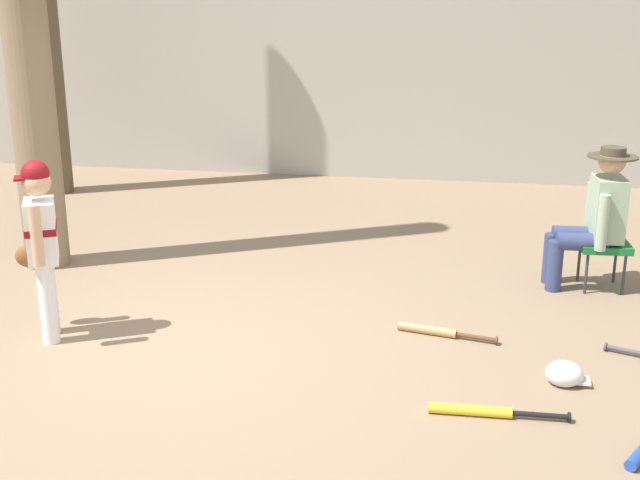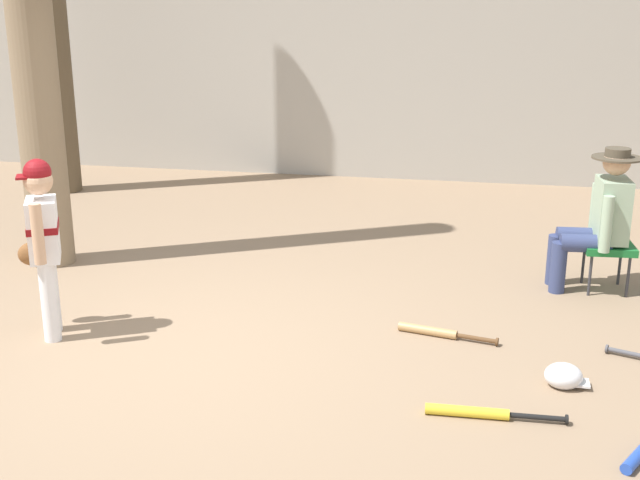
{
  "view_description": "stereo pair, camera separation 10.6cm",
  "coord_description": "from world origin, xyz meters",
  "px_view_note": "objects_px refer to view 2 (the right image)",
  "views": [
    {
      "loc": [
        1.83,
        -4.9,
        2.42
      ],
      "look_at": [
        0.87,
        0.44,
        0.75
      ],
      "focal_mm": 46.14,
      "sensor_mm": 36.0,
      "label": 1
    },
    {
      "loc": [
        1.94,
        -4.88,
        2.42
      ],
      "look_at": [
        0.87,
        0.44,
        0.75
      ],
      "focal_mm": 46.14,
      "sensor_mm": 36.0,
      "label": 2
    }
  ],
  "objects_px": {
    "folding_stool": "(608,248)",
    "bat_wood_tan": "(435,332)",
    "batting_helmet_white": "(564,376)",
    "seated_spectator": "(599,216)",
    "bat_yellow_trainer": "(478,412)",
    "young_ballplayer": "(43,237)"
  },
  "relations": [
    {
      "from": "bat_wood_tan",
      "to": "bat_yellow_trainer",
      "type": "xyz_separation_m",
      "value": [
        0.32,
        -1.14,
        -0.0
      ]
    },
    {
      "from": "bat_wood_tan",
      "to": "seated_spectator",
      "type": "bearing_deg",
      "value": 45.22
    },
    {
      "from": "folding_stool",
      "to": "bat_wood_tan",
      "type": "height_order",
      "value": "folding_stool"
    },
    {
      "from": "folding_stool",
      "to": "bat_wood_tan",
      "type": "xyz_separation_m",
      "value": [
        -1.32,
        -1.24,
        -0.33
      ]
    },
    {
      "from": "bat_yellow_trainer",
      "to": "batting_helmet_white",
      "type": "xyz_separation_m",
      "value": [
        0.52,
        0.51,
        0.04
      ]
    },
    {
      "from": "bat_yellow_trainer",
      "to": "batting_helmet_white",
      "type": "height_order",
      "value": "batting_helmet_white"
    },
    {
      "from": "bat_wood_tan",
      "to": "bat_yellow_trainer",
      "type": "relative_size",
      "value": 0.88
    },
    {
      "from": "seated_spectator",
      "to": "batting_helmet_white",
      "type": "bearing_deg",
      "value": -101.41
    },
    {
      "from": "folding_stool",
      "to": "seated_spectator",
      "type": "distance_m",
      "value": 0.29
    },
    {
      "from": "young_ballplayer",
      "to": "folding_stool",
      "type": "bearing_deg",
      "value": 23.37
    },
    {
      "from": "batting_helmet_white",
      "to": "folding_stool",
      "type": "bearing_deg",
      "value": 75.77
    },
    {
      "from": "seated_spectator",
      "to": "bat_wood_tan",
      "type": "distance_m",
      "value": 1.84
    },
    {
      "from": "folding_stool",
      "to": "bat_yellow_trainer",
      "type": "bearing_deg",
      "value": -112.75
    },
    {
      "from": "bat_wood_tan",
      "to": "batting_helmet_white",
      "type": "relative_size",
      "value": 2.58
    },
    {
      "from": "seated_spectator",
      "to": "bat_yellow_trainer",
      "type": "xyz_separation_m",
      "value": [
        -0.9,
        -2.37,
        -0.61
      ]
    },
    {
      "from": "seated_spectator",
      "to": "batting_helmet_white",
      "type": "height_order",
      "value": "seated_spectator"
    },
    {
      "from": "young_ballplayer",
      "to": "batting_helmet_white",
      "type": "relative_size",
      "value": 4.63
    },
    {
      "from": "seated_spectator",
      "to": "bat_yellow_trainer",
      "type": "distance_m",
      "value": 2.61
    },
    {
      "from": "seated_spectator",
      "to": "batting_helmet_white",
      "type": "xyz_separation_m",
      "value": [
        -0.38,
        -1.86,
        -0.57
      ]
    },
    {
      "from": "bat_yellow_trainer",
      "to": "bat_wood_tan",
      "type": "bearing_deg",
      "value": 105.69
    },
    {
      "from": "seated_spectator",
      "to": "bat_wood_tan",
      "type": "bearing_deg",
      "value": -134.78
    },
    {
      "from": "seated_spectator",
      "to": "bat_wood_tan",
      "type": "relative_size",
      "value": 1.65
    }
  ]
}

